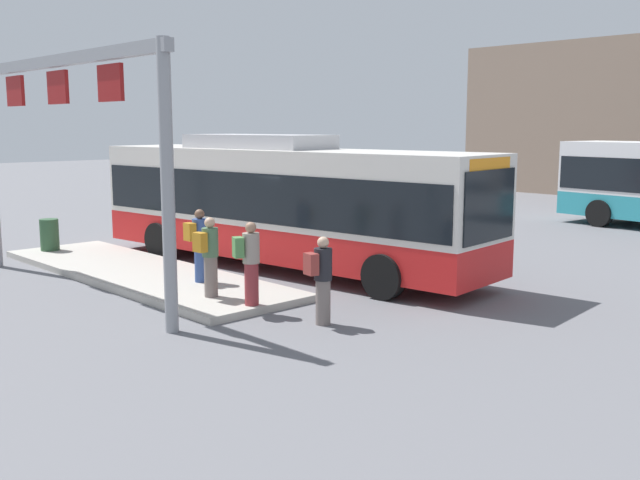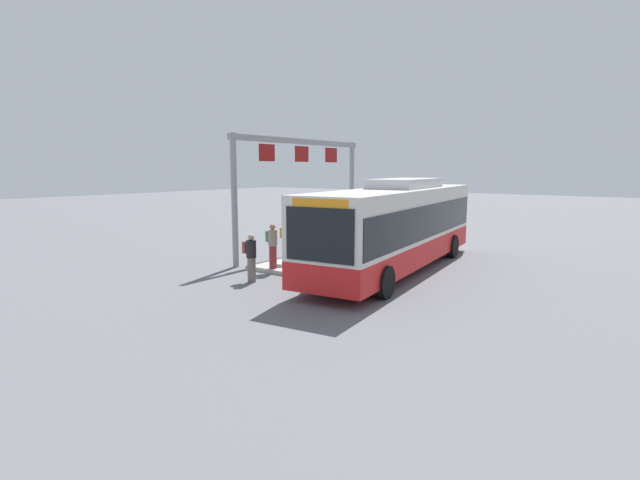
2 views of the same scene
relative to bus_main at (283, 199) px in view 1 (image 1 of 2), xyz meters
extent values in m
plane|color=slate|center=(0.01, 0.00, -1.81)|extent=(120.00, 120.00, 0.00)
cube|color=#B2ADA3|center=(-1.63, -3.28, -1.73)|extent=(10.00, 2.80, 0.16)
cube|color=red|center=(0.01, 0.00, -1.04)|extent=(11.92, 3.74, 0.85)
cube|color=silver|center=(0.01, 0.00, 0.34)|extent=(11.92, 3.74, 1.90)
cube|color=black|center=(0.01, 0.00, 0.14)|extent=(11.69, 3.76, 1.20)
cube|color=black|center=(5.85, 0.63, 0.24)|extent=(0.27, 2.12, 1.50)
cube|color=#B7B7BC|center=(-0.87, -0.09, 1.47)|extent=(4.26, 2.18, 0.36)
cube|color=orange|center=(5.78, 0.62, 1.09)|extent=(0.31, 1.75, 0.28)
cylinder|color=black|center=(3.91, 1.63, -1.31)|extent=(1.03, 0.41, 1.00)
cylinder|color=black|center=(4.17, -0.76, -1.31)|extent=(1.03, 0.41, 1.00)
cylinder|color=black|center=(-3.76, 0.80, -1.31)|extent=(1.03, 0.41, 1.00)
cylinder|color=black|center=(-3.50, -1.59, -1.31)|extent=(1.03, 0.41, 1.00)
cylinder|color=black|center=(2.11, 13.55, -1.31)|extent=(1.03, 0.41, 1.00)
cylinder|color=black|center=(2.37, 15.93, -1.31)|extent=(1.03, 0.41, 1.00)
cylinder|color=slate|center=(4.71, -3.06, -1.39)|extent=(0.33, 0.33, 0.85)
cylinder|color=black|center=(4.71, -3.06, -0.66)|extent=(0.40, 0.40, 0.60)
sphere|color=tan|center=(4.71, -3.06, -0.25)|extent=(0.22, 0.22, 0.22)
cube|color=maroon|center=(4.66, -3.31, -0.63)|extent=(0.31, 0.23, 0.40)
cylinder|color=maroon|center=(3.12, -3.50, -1.23)|extent=(0.37, 0.37, 0.85)
cylinder|color=gray|center=(3.12, -3.50, -0.50)|extent=(0.45, 0.45, 0.60)
sphere|color=#9E755B|center=(3.12, -3.50, -0.09)|extent=(0.22, 0.22, 0.22)
cube|color=#4C8447|center=(3.01, -3.74, -0.47)|extent=(0.33, 0.28, 0.40)
cylinder|color=slate|center=(1.97, -3.66, -1.23)|extent=(0.30, 0.30, 0.85)
cylinder|color=#476B4C|center=(1.97, -3.66, -0.50)|extent=(0.36, 0.36, 0.60)
sphere|color=tan|center=(1.97, -3.66, -0.09)|extent=(0.22, 0.22, 0.22)
cube|color=#BF7F1E|center=(1.98, -3.92, -0.47)|extent=(0.29, 0.20, 0.40)
cylinder|color=#334C8C|center=(0.60, -2.99, -1.23)|extent=(0.29, 0.29, 0.85)
cylinder|color=#334C8C|center=(0.60, -2.99, -0.50)|extent=(0.36, 0.36, 0.60)
sphere|color=brown|center=(0.60, -2.99, -0.09)|extent=(0.22, 0.22, 0.22)
cube|color=#BF7F1E|center=(0.59, -3.25, -0.47)|extent=(0.29, 0.19, 0.40)
cylinder|color=gray|center=(3.19, -5.39, 0.79)|extent=(0.24, 0.24, 5.20)
cube|color=gray|center=(-1.06, -5.39, 3.24)|extent=(8.89, 0.20, 0.24)
cube|color=maroon|center=(-3.40, -5.39, 2.69)|extent=(0.90, 0.08, 0.70)
cube|color=maroon|center=(-1.06, -5.39, 2.69)|extent=(0.90, 0.08, 0.70)
cube|color=maroon|center=(1.28, -5.39, 2.69)|extent=(0.90, 0.08, 0.70)
cylinder|color=#2D5133|center=(-5.93, -3.70, -1.20)|extent=(0.52, 0.52, 0.90)
camera|label=1|loc=(14.27, -12.22, 1.88)|focal=40.79mm
camera|label=2|loc=(16.37, 8.32, 2.03)|focal=27.09mm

